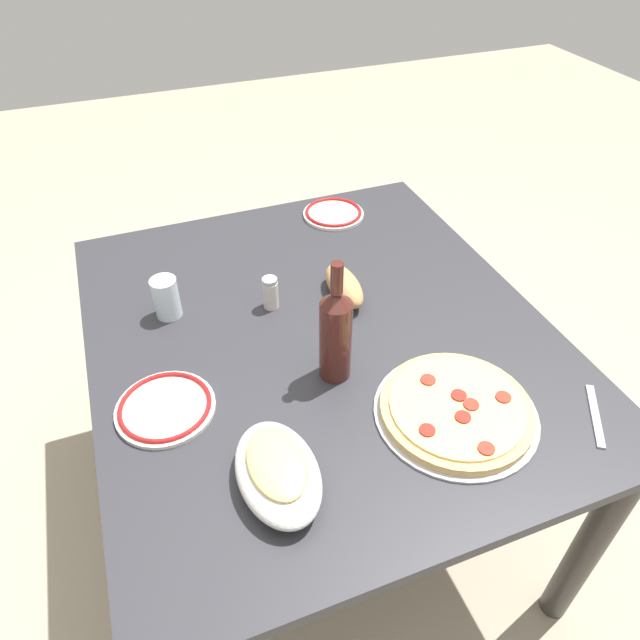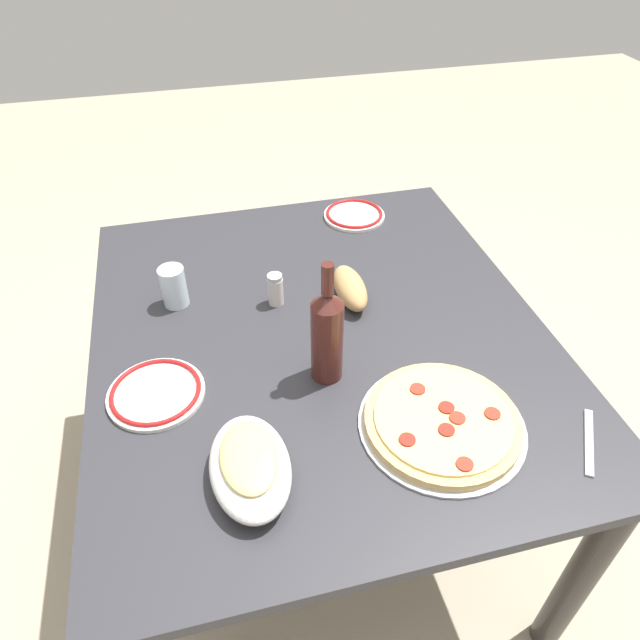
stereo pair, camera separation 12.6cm
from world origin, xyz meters
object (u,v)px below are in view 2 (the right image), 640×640
wine_bottle (327,334)px  bread_loaf (350,288)px  dining_table (320,360)px  side_plate_far (156,393)px  spice_shaker (275,289)px  water_glass (174,287)px  pepperoni_pizza (442,422)px  side_plate_near (354,215)px  baked_pasta_dish (250,465)px

wine_bottle → bread_loaf: size_ratio=1.67×
dining_table → side_plate_far: size_ratio=5.93×
bread_loaf → spice_shaker: spice_shaker is taller
dining_table → side_plate_far: (0.12, -0.39, 0.11)m
dining_table → side_plate_far: side_plate_far is taller
water_glass → side_plate_far: bearing=-11.0°
wine_bottle → side_plate_far: size_ratio=1.43×
side_plate_far → bread_loaf: bearing=114.2°
dining_table → water_glass: bearing=-119.3°
water_glass → bread_loaf: 0.45m
pepperoni_pizza → wine_bottle: bearing=-136.1°
pepperoni_pizza → side_plate_near: (-0.84, 0.06, -0.01)m
pepperoni_pizza → water_glass: water_glass is taller
wine_bottle → spice_shaker: wine_bottle is taller
pepperoni_pizza → spice_shaker: spice_shaker is taller
dining_table → bread_loaf: bearing=133.8°
water_glass → side_plate_near: size_ratio=0.56×
water_glass → spice_shaker: 0.26m
side_plate_near → bread_loaf: (0.39, -0.13, 0.03)m
bread_loaf → spice_shaker: (-0.03, -0.19, 0.01)m
bread_loaf → dining_table: bearing=-46.2°
dining_table → bread_loaf: (-0.10, 0.10, 0.14)m
wine_bottle → water_glass: wine_bottle is taller
side_plate_far → dining_table: bearing=107.5°
dining_table → bread_loaf: 0.20m
baked_pasta_dish → spice_shaker: (-0.51, 0.14, 0.00)m
pepperoni_pizza → side_plate_near: size_ratio=1.79×
wine_bottle → water_glass: size_ratio=2.80×
dining_table → water_glass: (-0.19, -0.33, 0.16)m
wine_bottle → water_glass: (-0.34, -0.31, -0.07)m
pepperoni_pizza → side_plate_far: (-0.23, -0.56, -0.01)m
side_plate_near → spice_shaker: spice_shaker is taller
side_plate_near → side_plate_far: bearing=-45.5°
pepperoni_pizza → side_plate_far: bearing=-111.8°
dining_table → wine_bottle: bearing=-8.2°
pepperoni_pizza → wine_bottle: size_ratio=1.14×
side_plate_near → bread_loaf: bread_loaf is taller
pepperoni_pizza → side_plate_near: 0.84m
pepperoni_pizza → spice_shaker: size_ratio=3.93×
baked_pasta_dish → wine_bottle: 0.32m
dining_table → spice_shaker: bearing=-146.4°
dining_table → spice_shaker: spice_shaker is taller
spice_shaker → bread_loaf: bearing=81.6°
pepperoni_pizza → water_glass: size_ratio=3.19×
dining_table → bread_loaf: bread_loaf is taller
dining_table → baked_pasta_dish: bearing=-30.9°
wine_bottle → side_plate_near: size_ratio=1.57×
side_plate_far → spice_shaker: size_ratio=2.40×
baked_pasta_dish → bread_loaf: 0.58m
side_plate_far → water_glass: bearing=169.0°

